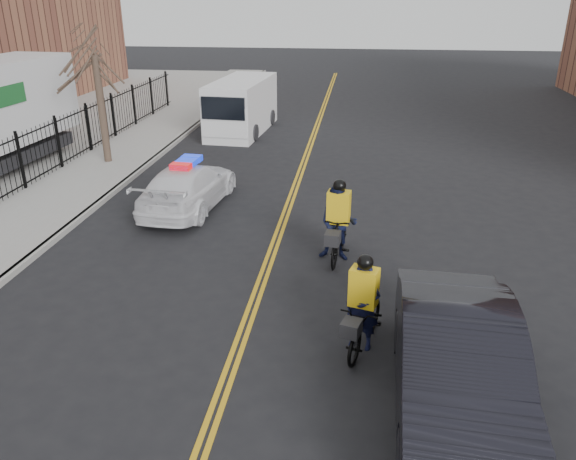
# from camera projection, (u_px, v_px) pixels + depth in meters

# --- Properties ---
(ground) EXTENTS (120.00, 120.00, 0.00)m
(ground) POSITION_uv_depth(u_px,v_px,m) (252.00, 308.00, 12.06)
(ground) COLOR black
(ground) RESTS_ON ground
(center_line_left) EXTENTS (0.10, 60.00, 0.01)m
(center_line_left) POSITION_uv_depth(u_px,v_px,m) (292.00, 188.00, 19.37)
(center_line_left) COLOR gold
(center_line_left) RESTS_ON ground
(center_line_right) EXTENTS (0.10, 60.00, 0.01)m
(center_line_right) POSITION_uv_depth(u_px,v_px,m) (297.00, 189.00, 19.36)
(center_line_right) COLOR gold
(center_line_right) RESTS_ON ground
(sidewalk) EXTENTS (3.00, 60.00, 0.15)m
(sidewalk) POSITION_uv_depth(u_px,v_px,m) (88.00, 178.00, 20.20)
(sidewalk) COLOR gray
(sidewalk) RESTS_ON ground
(curb) EXTENTS (0.20, 60.00, 0.15)m
(curb) POSITION_uv_depth(u_px,v_px,m) (128.00, 180.00, 20.03)
(curb) COLOR gray
(curb) RESTS_ON ground
(iron_fence) EXTENTS (0.12, 28.00, 2.00)m
(iron_fence) POSITION_uv_depth(u_px,v_px,m) (45.00, 152.00, 20.01)
(iron_fence) COLOR black
(iron_fence) RESTS_ON ground
(street_tree) EXTENTS (3.20, 3.20, 4.80)m
(street_tree) POSITION_uv_depth(u_px,v_px,m) (97.00, 72.00, 20.68)
(street_tree) COLOR #33271E
(street_tree) RESTS_ON sidewalk
(police_cruiser) EXTENTS (2.32, 4.93, 1.55)m
(police_cruiser) POSITION_uv_depth(u_px,v_px,m) (188.00, 186.00, 17.43)
(police_cruiser) COLOR white
(police_cruiser) RESTS_ON ground
(dark_sedan) EXTENTS (2.04, 5.34, 1.74)m
(dark_sedan) POSITION_uv_depth(u_px,v_px,m) (458.00, 368.00, 8.74)
(dark_sedan) COLOR black
(dark_sedan) RESTS_ON ground
(cargo_van) EXTENTS (2.60, 6.02, 2.46)m
(cargo_van) POSITION_uv_depth(u_px,v_px,m) (241.00, 107.00, 26.70)
(cargo_van) COLOR silver
(cargo_van) RESTS_ON ground
(cyclist_near) EXTENTS (1.22, 2.08, 1.93)m
(cyclist_near) POSITION_uv_depth(u_px,v_px,m) (362.00, 316.00, 10.52)
(cyclist_near) COLOR black
(cyclist_near) RESTS_ON ground
(cyclist_far) EXTENTS (1.03, 2.14, 2.11)m
(cyclist_far) POSITION_uv_depth(u_px,v_px,m) (338.00, 228.00, 13.99)
(cyclist_far) COLOR black
(cyclist_far) RESTS_ON ground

